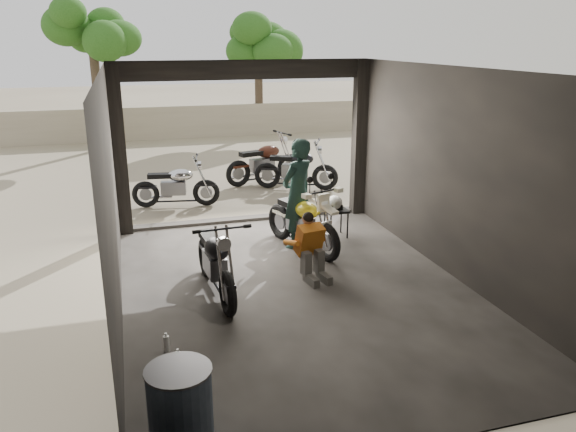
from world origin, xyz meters
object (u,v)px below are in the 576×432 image
outside_bike_b (264,159)px  helmet (334,203)px  oil_drum (181,414)px  main_bike (302,217)px  sign_post (377,139)px  mechanic (313,249)px  outside_bike_a (175,182)px  rider (298,194)px  left_bike (215,256)px  outside_bike_c (296,165)px  stool (336,213)px

outside_bike_b → helmet: 4.47m
outside_bike_b → oil_drum: size_ratio=2.15×
main_bike → sign_post: sign_post is taller
main_bike → mechanic: 1.33m
outside_bike_a → helmet: size_ratio=5.44×
rider → oil_drum: 5.43m
left_bike → sign_post: size_ratio=0.77×
outside_bike_c → rider: (-1.17, -3.87, 0.37)m
left_bike → rider: bearing=38.1°
left_bike → outside_bike_b: bearing=66.3°
outside_bike_b → sign_post: (1.77, -2.92, 0.91)m
rider → oil_drum: size_ratio=2.23×
outside_bike_b → stool: outside_bike_b is taller
mechanic → stool: mechanic is taller
left_bike → sign_post: 5.32m
outside_bike_c → sign_post: (1.16, -2.08, 0.94)m
main_bike → oil_drum: 5.30m
outside_bike_b → stool: (0.28, -4.42, -0.16)m
main_bike → left_bike: (-1.76, -1.39, -0.00)m
left_bike → mechanic: 1.51m
outside_bike_a → outside_bike_c: outside_bike_c is taller
mechanic → stool: size_ratio=1.85×
outside_bike_a → left_bike: bearing=-168.8°
helmet → left_bike: bearing=-119.9°
oil_drum → sign_post: 8.25m
main_bike → helmet: bearing=9.0°
left_bike → oil_drum: (-0.84, -3.23, -0.16)m
mechanic → sign_post: sign_post is taller
outside_bike_c → oil_drum: outside_bike_c is taller
mechanic → main_bike: bearing=69.3°
rider → outside_bike_b: bearing=-130.6°
main_bike → outside_bike_b: outside_bike_b is taller
left_bike → helmet: size_ratio=5.80×
helmet → sign_post: size_ratio=0.13×
outside_bike_b → helmet: size_ratio=6.17×
mechanic → helmet: 1.98m
stool → sign_post: (1.48, 1.51, 1.07)m
stool → sign_post: size_ratio=0.24×
rider → oil_drum: (-2.55, -4.77, -0.54)m
oil_drum → helmet: bearing=56.3°
outside_bike_c → mechanic: bearing=-169.8°
mechanic → oil_drum: 4.06m
outside_bike_c → helmet: bearing=-161.2°
outside_bike_a → rider: bearing=-140.3°
helmet → oil_drum: (-3.34, -5.02, -0.25)m
rider → helmet: size_ratio=6.40×
oil_drum → sign_post: (4.88, 6.56, 1.11)m
mechanic → helmet: mechanic is taller
stool → oil_drum: 6.09m
outside_bike_b → helmet: (0.23, -4.46, 0.05)m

